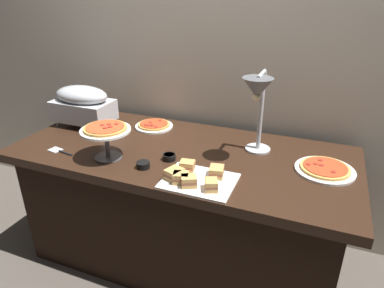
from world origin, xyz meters
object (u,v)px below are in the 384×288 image
(serving_spatula, at_px, (60,151))
(heat_lamp, at_px, (258,96))
(pizza_plate_front, at_px, (154,125))
(sandwich_platter, at_px, (195,178))
(sauce_cup_near, at_px, (169,157))
(chafing_dish, at_px, (83,104))
(sauce_cup_far, at_px, (143,165))
(pizza_plate_raised_stand, at_px, (106,132))
(pizza_plate_center, at_px, (325,169))

(serving_spatula, bearing_deg, heat_lamp, 16.91)
(pizza_plate_front, distance_m, sandwich_platter, 0.74)
(heat_lamp, xyz_separation_m, pizza_plate_front, (-0.70, 0.21, -0.34))
(sauce_cup_near, bearing_deg, heat_lamp, 22.47)
(heat_lamp, distance_m, pizza_plate_front, 0.80)
(chafing_dish, relative_size, sauce_cup_far, 5.55)
(sauce_cup_near, bearing_deg, pizza_plate_raised_stand, -162.73)
(pizza_plate_front, height_order, sandwich_platter, sandwich_platter)
(pizza_plate_front, relative_size, pizza_plate_raised_stand, 0.93)
(sauce_cup_far, height_order, serving_spatula, sauce_cup_far)
(pizza_plate_raised_stand, xyz_separation_m, sauce_cup_near, (0.31, 0.10, -0.13))
(pizza_plate_center, height_order, sandwich_platter, sandwich_platter)
(heat_lamp, height_order, sauce_cup_near, heat_lamp)
(sauce_cup_near, bearing_deg, sandwich_platter, -36.98)
(pizza_plate_front, xyz_separation_m, sauce_cup_near, (0.29, -0.38, 0.01))
(pizza_plate_raised_stand, height_order, serving_spatula, pizza_plate_raised_stand)
(serving_spatula, bearing_deg, sauce_cup_far, 1.26)
(pizza_plate_center, distance_m, pizza_plate_raised_stand, 1.13)
(sauce_cup_near, bearing_deg, pizza_plate_center, 12.94)
(pizza_plate_raised_stand, bearing_deg, sauce_cup_near, 17.27)
(pizza_plate_center, height_order, sauce_cup_near, sauce_cup_near)
(chafing_dish, bearing_deg, pizza_plate_raised_stand, -39.54)
(sandwich_platter, xyz_separation_m, sauce_cup_near, (-0.21, 0.16, -0.01))
(pizza_plate_front, bearing_deg, chafing_dish, -162.48)
(sandwich_platter, xyz_separation_m, serving_spatula, (-0.81, 0.02, -0.02))
(sauce_cup_near, bearing_deg, sauce_cup_far, -123.81)
(sandwich_platter, distance_m, sauce_cup_far, 0.30)
(chafing_dish, height_order, sauce_cup_near, chafing_dish)
(sandwich_platter, bearing_deg, heat_lamp, 58.74)
(pizza_plate_raised_stand, bearing_deg, pizza_plate_front, 87.08)
(sandwich_platter, relative_size, sauce_cup_far, 4.88)
(sauce_cup_far, bearing_deg, pizza_plate_front, 111.92)
(pizza_plate_front, distance_m, serving_spatula, 0.61)
(sauce_cup_far, bearing_deg, heat_lamp, 30.96)
(pizza_plate_center, distance_m, serving_spatula, 1.41)
(chafing_dish, bearing_deg, sauce_cup_near, -18.47)
(pizza_plate_raised_stand, distance_m, sauce_cup_far, 0.26)
(heat_lamp, xyz_separation_m, serving_spatula, (-1.01, -0.31, -0.35))
(pizza_plate_center, bearing_deg, pizza_plate_raised_stand, -165.79)
(chafing_dish, distance_m, heat_lamp, 1.16)
(pizza_plate_center, distance_m, sandwich_platter, 0.65)
(pizza_plate_front, distance_m, sauce_cup_far, 0.55)
(pizza_plate_front, height_order, pizza_plate_raised_stand, pizza_plate_raised_stand)
(sandwich_platter, height_order, serving_spatula, sandwich_platter)
(heat_lamp, bearing_deg, serving_spatula, -163.09)
(chafing_dish, distance_m, pizza_plate_center, 1.51)
(pizza_plate_center, xyz_separation_m, sandwich_platter, (-0.56, -0.34, 0.01))
(chafing_dish, bearing_deg, sandwich_platter, -23.18)
(pizza_plate_raised_stand, height_order, sauce_cup_near, pizza_plate_raised_stand)
(pizza_plate_raised_stand, distance_m, serving_spatula, 0.33)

